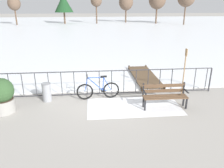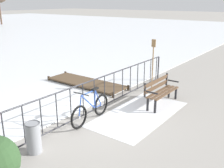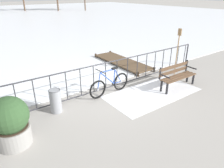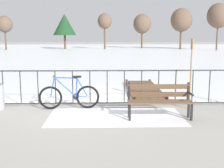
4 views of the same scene
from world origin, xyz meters
name	(u,v)px [view 1 (image 1 of 4)]	position (x,y,z in m)	size (l,w,h in m)	color
ground_plane	(106,95)	(0.00, 0.00, 0.00)	(160.00, 160.00, 0.00)	#9E9991
frozen_pond	(94,27)	(0.00, 28.40, 0.01)	(80.00, 56.00, 0.03)	white
snow_patch	(134,106)	(0.97, -1.20, 0.00)	(3.44, 1.72, 0.01)	white
railing_fence	(105,82)	(0.00, 0.00, 0.56)	(9.06, 0.06, 1.07)	#2D2D33
bicycle_near_railing	(98,90)	(-0.32, -0.34, 0.37)	(1.71, 0.52, 0.97)	black
park_bench	(165,94)	(2.06, -1.33, 0.51)	(1.60, 0.49, 0.89)	brown
planter_with_shrub	(1,95)	(-3.68, -1.16, 0.62)	(0.88, 0.88, 1.23)	gray
trash_bin	(47,92)	(-2.32, -0.37, 0.37)	(0.35, 0.35, 0.73)	gray
oar_upright	(184,70)	(3.09, -0.46, 1.14)	(0.04, 0.16, 1.98)	#937047
wooden_dock	(144,76)	(2.12, 2.03, 0.12)	(1.10, 3.56, 0.20)	brown
tree_far_west	(126,2)	(6.50, 36.61, 3.79)	(2.73, 2.73, 5.32)	brown
tree_west_mid	(64,3)	(-5.23, 34.92, 3.61)	(3.39, 3.39, 5.19)	brown
tree_centre	(96,1)	(0.71, 34.68, 4.07)	(2.06, 2.06, 5.26)	brown
tree_east_mid	(14,4)	(-13.32, 32.95, 3.56)	(2.12, 2.12, 4.76)	brown
tree_extra	(157,0)	(11.76, 33.54, 4.22)	(3.06, 3.06, 5.93)	brown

